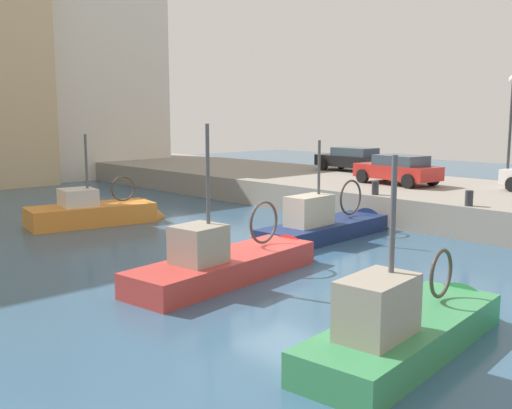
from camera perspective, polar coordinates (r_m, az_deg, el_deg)
The scene contains 12 objects.
water_surface at distance 17.84m, azimuth 2.53°, elevation -5.71°, with size 80.00×80.00×0.00m, color #335675.
quay_wall at distance 27.02m, azimuth 19.86°, elevation 0.02°, with size 9.00×56.00×1.20m, color gray.
fishing_boat_navy at distance 21.87m, azimuth 7.07°, elevation -2.66°, with size 6.60×2.05×4.29m.
fishing_boat_red at distance 16.48m, azimuth -2.17°, elevation -6.49°, with size 6.96×2.54×4.95m.
fishing_boat_green at distance 12.11m, azimuth 14.67°, elevation -12.37°, with size 6.39×2.30×4.49m.
fishing_boat_orange at distance 25.11m, azimuth -14.67°, elevation -1.51°, with size 5.94×2.84×4.47m.
parked_car_red at distance 28.15m, azimuth 13.39°, elevation 3.30°, with size 2.25×4.08×1.35m.
parked_car_black at distance 34.01m, azimuth 9.17°, elevation 4.31°, with size 1.97×4.29×1.34m.
mooring_bollard_south at distance 22.34m, azimuth 19.66°, elevation 0.57°, with size 0.28×0.28×0.55m, color #2D2D33.
mooring_bollard_mid at distance 24.41m, azimuth 11.31°, elevation 1.56°, with size 0.28×0.28×0.55m, color #2D2D33.
quay_streetlamp at distance 27.77m, azimuth 23.17°, elevation 8.05°, with size 0.36×0.36×4.83m.
waterfront_building_west at distance 44.70m, azimuth -16.17°, elevation 12.66°, with size 10.45×6.69×15.52m.
Camera 1 is at (-12.37, -12.07, 4.44)m, focal length 41.92 mm.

